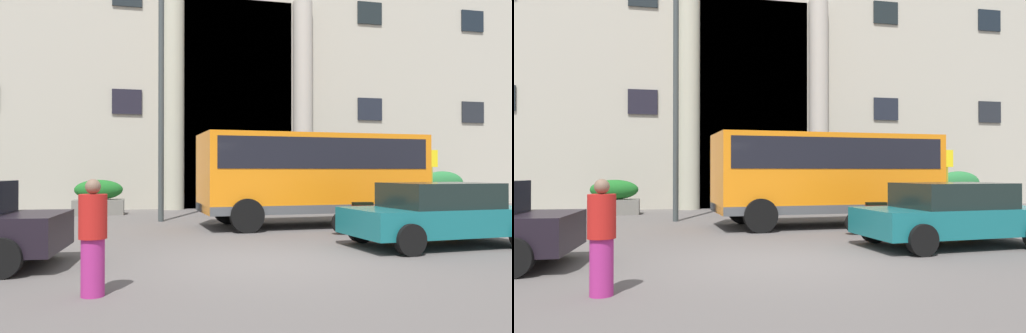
{
  "view_description": "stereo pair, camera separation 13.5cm",
  "coord_description": "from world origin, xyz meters",
  "views": [
    {
      "loc": [
        -2.16,
        -8.47,
        1.62
      ],
      "look_at": [
        1.03,
        5.34,
        1.75
      ],
      "focal_mm": 34.77,
      "sensor_mm": 36.0,
      "label": 1
    },
    {
      "loc": [
        -2.03,
        -8.5,
        1.62
      ],
      "look_at": [
        1.03,
        5.34,
        1.75
      ],
      "focal_mm": 34.77,
      "sensor_mm": 36.0,
      "label": 2
    }
  ],
  "objects": [
    {
      "name": "hedge_planter_far_west",
      "position": [
        10.5,
        10.54,
        0.78
      ],
      "size": [
        2.06,
        0.84,
        1.61
      ],
      "color": "gray",
      "rests_on": "ground_plane"
    },
    {
      "name": "hedge_planter_far_east",
      "position": [
        6.38,
        10.79,
        0.73
      ],
      "size": [
        2.01,
        0.76,
        1.51
      ],
      "color": "gray",
      "rests_on": "ground_plane"
    },
    {
      "name": "ground_plane",
      "position": [
        0.0,
        0.0,
        -0.06
      ],
      "size": [
        80.0,
        64.0,
        0.12
      ],
      "primitive_type": "cube",
      "color": "#55504E"
    },
    {
      "name": "lamppost_plaza_centre",
      "position": [
        -1.55,
        7.74,
        4.84
      ],
      "size": [
        0.4,
        0.4,
        8.4
      ],
      "color": "#373E3F",
      "rests_on": "ground_plane"
    },
    {
      "name": "orange_minibus",
      "position": [
        2.79,
        5.5,
        1.61
      ],
      "size": [
        6.68,
        2.84,
        2.69
      ],
      "rotation": [
        0.0,
        0.0,
        0.05
      ],
      "color": "orange",
      "rests_on": "ground_plane"
    },
    {
      "name": "hedge_planter_entrance_left",
      "position": [
        -3.71,
        10.79,
        0.63
      ],
      "size": [
        1.81,
        0.89,
        1.3
      ],
      "color": "slate",
      "rests_on": "ground_plane"
    },
    {
      "name": "pedestrian_woman_with_bag",
      "position": [
        -2.77,
        -1.75,
        0.76
      ],
      "size": [
        0.36,
        0.36,
        1.52
      ],
      "rotation": [
        0.0,
        0.0,
        2.78
      ],
      "color": "#9F2672",
      "rests_on": "ground_plane"
    },
    {
      "name": "office_building_facade",
      "position": [
        0.01,
        17.48,
        10.3
      ],
      "size": [
        34.56,
        9.7,
        20.61
      ],
      "color": "#AFA999",
      "rests_on": "ground_plane"
    },
    {
      "name": "bus_stop_sign",
      "position": [
        7.78,
        7.1,
        1.47
      ],
      "size": [
        0.44,
        0.08,
        2.36
      ],
      "color": "#9E9220",
      "rests_on": "ground_plane"
    },
    {
      "name": "motorcycle_near_kerb",
      "position": [
        3.51,
        3.3,
        0.46
      ],
      "size": [
        1.99,
        0.55,
        0.89
      ],
      "rotation": [
        0.0,
        0.0,
        -0.08
      ],
      "color": "black",
      "rests_on": "ground_plane"
    },
    {
      "name": "parked_compact_extra",
      "position": [
        4.11,
        1.08,
        0.7
      ],
      "size": [
        4.16,
        2.31,
        1.37
      ],
      "rotation": [
        0.0,
        0.0,
        0.08
      ],
      "color": "#156167",
      "rests_on": "ground_plane"
    }
  ]
}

